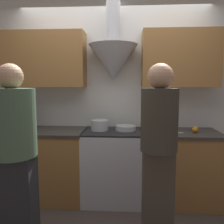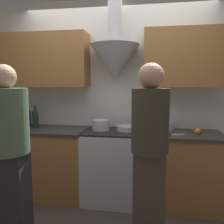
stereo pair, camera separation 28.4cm
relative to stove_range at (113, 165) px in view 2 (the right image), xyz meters
The scene contains 18 objects.
ground_plane 0.55m from the stove_range, 90.00° to the right, with size 12.00×12.00×0.00m, color #423833.
wall_back 1.06m from the stove_range, 108.60° to the left, with size 8.40×0.62×2.60m.
counter_left 1.09m from the stove_range, behind, with size 1.48×0.62×0.90m.
counter_right 0.84m from the stove_range, ahead, with size 0.96×0.62×0.90m.
stove_range is the anchor object (origin of this frame).
wine_bottle_2 1.67m from the stove_range, behind, with size 0.07×0.07×0.32m.
wine_bottle_3 1.60m from the stove_range, behind, with size 0.07×0.07×0.33m.
wine_bottle_4 1.50m from the stove_range, behind, with size 0.07×0.07×0.34m.
wine_bottle_5 1.41m from the stove_range, behind, with size 0.08×0.08×0.33m.
wine_bottle_6 1.31m from the stove_range, behind, with size 0.08×0.08×0.33m.
wine_bottle_7 1.22m from the stove_range, behind, with size 0.08×0.08×0.33m.
stock_pot 0.54m from the stove_range, behind, with size 0.22×0.22×0.13m.
mixing_bowl 0.51m from the stove_range, 15.06° to the left, with size 0.26×0.26×0.06m.
orange_fruit 1.12m from the stove_range, ahead, with size 0.08×0.08×0.08m.
saucepan 0.86m from the stove_range, 14.96° to the left, with size 0.16×0.16×0.10m.
chefs_knife 0.87m from the stove_range, ahead, with size 0.25×0.11×0.01m.
person_foreground_left 1.39m from the stove_range, 124.37° to the right, with size 0.37×0.37×1.65m.
person_foreground_right 1.11m from the stove_range, 62.89° to the right, with size 0.32×0.32×1.66m.
Camera 2 is at (0.46, -2.57, 1.49)m, focal length 38.00 mm.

